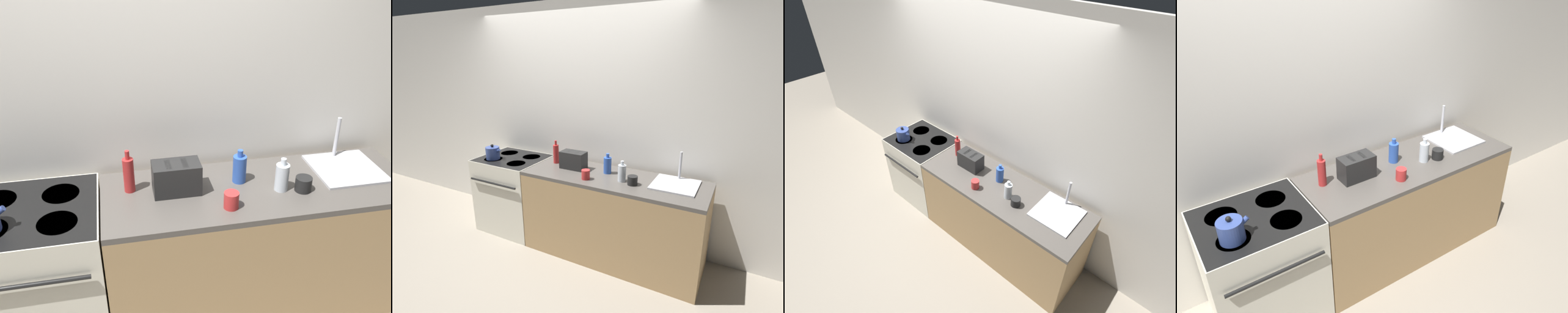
# 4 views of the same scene
# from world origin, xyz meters

# --- Properties ---
(ground_plane) EXTENTS (12.00, 12.00, 0.00)m
(ground_plane) POSITION_xyz_m (0.00, 0.00, 0.00)
(ground_plane) COLOR gray
(wall_back) EXTENTS (8.00, 0.05, 2.60)m
(wall_back) POSITION_xyz_m (0.00, 0.71, 1.30)
(wall_back) COLOR silver
(wall_back) RESTS_ON ground_plane
(stove) EXTENTS (0.76, 0.69, 0.89)m
(stove) POSITION_xyz_m (-0.65, 0.33, 0.46)
(stove) COLOR silver
(stove) RESTS_ON ground_plane
(counter_block) EXTENTS (1.83, 0.63, 0.89)m
(counter_block) POSITION_xyz_m (0.65, 0.32, 0.45)
(counter_block) COLOR tan
(counter_block) RESTS_ON ground_plane
(kettle) EXTENTS (0.20, 0.16, 0.18)m
(kettle) POSITION_xyz_m (-0.83, 0.19, 0.96)
(kettle) COLOR #33478C
(kettle) RESTS_ON stove
(toaster) EXTENTS (0.27, 0.15, 0.18)m
(toaster) POSITION_xyz_m (0.17, 0.35, 0.98)
(toaster) COLOR black
(toaster) RESTS_ON counter_block
(sink_tray) EXTENTS (0.41, 0.40, 0.28)m
(sink_tray) POSITION_xyz_m (1.23, 0.40, 0.91)
(sink_tray) COLOR #B7B7BC
(sink_tray) RESTS_ON counter_block
(bottle_clear) EXTENTS (0.08, 0.08, 0.20)m
(bottle_clear) POSITION_xyz_m (0.76, 0.26, 0.98)
(bottle_clear) COLOR silver
(bottle_clear) RESTS_ON counter_block
(bottle_red) EXTENTS (0.06, 0.06, 0.26)m
(bottle_red) POSITION_xyz_m (-0.09, 0.42, 1.00)
(bottle_red) COLOR #B72828
(bottle_red) RESTS_ON counter_block
(bottle_blue) EXTENTS (0.08, 0.08, 0.21)m
(bottle_blue) POSITION_xyz_m (0.55, 0.39, 0.98)
(bottle_blue) COLOR #2D56B7
(bottle_blue) RESTS_ON counter_block
(cup_red) EXTENTS (0.08, 0.08, 0.09)m
(cup_red) POSITION_xyz_m (0.43, 0.14, 0.94)
(cup_red) COLOR red
(cup_red) RESTS_ON counter_block
(cup_black) EXTENTS (0.09, 0.09, 0.08)m
(cup_black) POSITION_xyz_m (0.88, 0.22, 0.93)
(cup_black) COLOR black
(cup_black) RESTS_ON counter_block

